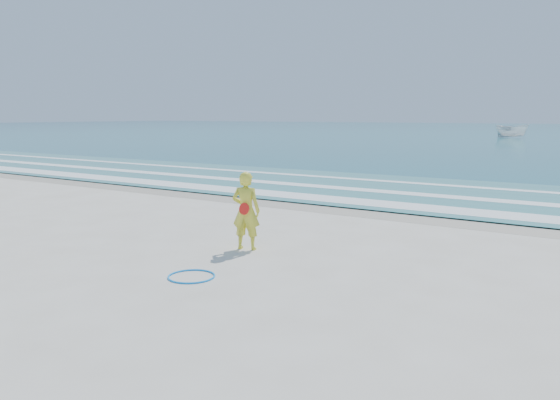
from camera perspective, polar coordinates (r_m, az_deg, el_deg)
The scene contains 9 objects.
ground at distance 11.11m, azimuth -14.15°, elevation -7.53°, with size 400.00×400.00×0.00m, color silver.
wet_sand at distance 18.28m, azimuth 6.90°, elevation -0.89°, with size 400.00×2.40×0.00m, color #B2A893.
shallow at distance 22.83m, azimuth 12.42°, elevation 1.02°, with size 400.00×10.00×0.01m, color #59B7AD.
foam_near at distance 19.44m, azimuth 8.58°, elevation -0.19°, with size 400.00×1.40×0.01m, color white.
foam_mid at distance 22.08m, azimuth 11.69°, elevation 0.81°, with size 400.00×0.90×0.01m, color white.
foam_far at distance 25.17m, azimuth 14.43°, elevation 1.69°, with size 400.00×0.60×0.01m, color white.
hoop at distance 10.73m, azimuth -9.24°, elevation -7.87°, with size 0.91×0.91×0.03m, color #0E99FF.
boat at distance 80.05m, azimuth 23.06°, elevation 6.67°, with size 1.79×4.75×1.83m, color white.
woman at distance 12.56m, azimuth -3.57°, elevation -1.13°, with size 0.76×0.61×1.81m.
Camera 1 is at (7.87, -7.21, 3.09)m, focal length 35.00 mm.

